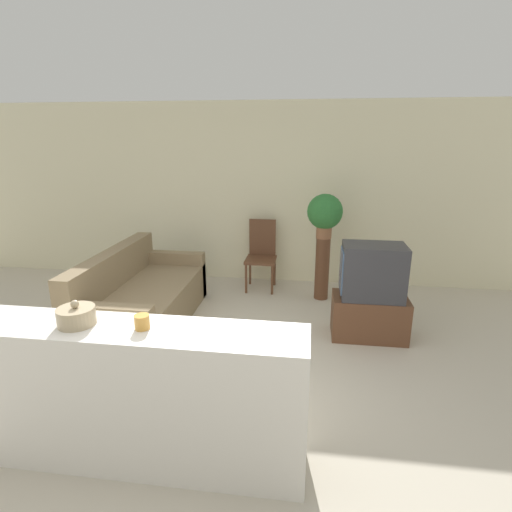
{
  "coord_description": "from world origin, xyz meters",
  "views": [
    {
      "loc": [
        1.14,
        -2.6,
        2.18
      ],
      "look_at": [
        0.53,
        1.83,
        0.85
      ],
      "focal_mm": 28.0,
      "sensor_mm": 36.0,
      "label": 1
    }
  ],
  "objects": [
    {
      "name": "candle_jar",
      "position": [
        0.11,
        -0.42,
        1.06
      ],
      "size": [
        0.1,
        0.1,
        0.09
      ],
      "color": "gold",
      "rests_on": "foreground_counter"
    },
    {
      "name": "foreground_counter",
      "position": [
        0.0,
        -0.42,
        0.51
      ],
      "size": [
        2.34,
        0.44,
        1.01
      ],
      "color": "white",
      "rests_on": "ground_plane"
    },
    {
      "name": "tv_stand",
      "position": [
        1.84,
        1.65,
        0.24
      ],
      "size": [
        0.82,
        0.46,
        0.48
      ],
      "color": "brown",
      "rests_on": "ground_plane"
    },
    {
      "name": "ground_plane",
      "position": [
        0.0,
        0.0,
        0.0
      ],
      "size": [
        14.0,
        14.0,
        0.0
      ],
      "primitive_type": "plane",
      "color": "beige"
    },
    {
      "name": "potted_plant",
      "position": [
        1.33,
        2.72,
        1.22
      ],
      "size": [
        0.47,
        0.47,
        0.6
      ],
      "color": "#8E5B3D",
      "rests_on": "plant_stand"
    },
    {
      "name": "television",
      "position": [
        1.83,
        1.65,
        0.78
      ],
      "size": [
        0.68,
        0.44,
        0.6
      ],
      "color": "#333338",
      "rests_on": "tv_stand"
    },
    {
      "name": "plant_stand",
      "position": [
        1.33,
        2.72,
        0.44
      ],
      "size": [
        0.19,
        0.19,
        0.88
      ],
      "color": "brown",
      "rests_on": "ground_plane"
    },
    {
      "name": "wooden_chair",
      "position": [
        0.44,
        3.05,
        0.55
      ],
      "size": [
        0.44,
        0.44,
        1.02
      ],
      "color": "brown",
      "rests_on": "ground_plane"
    },
    {
      "name": "wall_back",
      "position": [
        0.0,
        3.43,
        1.35
      ],
      "size": [
        9.0,
        0.06,
        2.7
      ],
      "color": "beige",
      "rests_on": "ground_plane"
    },
    {
      "name": "decorative_bowl",
      "position": [
        -0.34,
        -0.42,
        1.07
      ],
      "size": [
        0.24,
        0.24,
        0.17
      ],
      "color": "tan",
      "rests_on": "foreground_counter"
    },
    {
      "name": "couch",
      "position": [
        -0.84,
        1.61,
        0.31
      ],
      "size": [
        0.97,
        2.02,
        0.9
      ],
      "color": "#847051",
      "rests_on": "ground_plane"
    }
  ]
}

